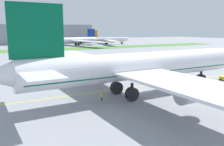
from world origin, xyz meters
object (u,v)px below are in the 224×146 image
(service_truck_baggage_loader, at_px, (96,63))
(parked_airliner_far_centre, at_px, (108,40))
(airliner_foreground, at_px, (136,67))
(parked_airliner_far_left, at_px, (75,40))
(ground_crew_wingwalker_port, at_px, (102,96))

(service_truck_baggage_loader, height_order, parked_airliner_far_centre, parked_airliner_far_centre)
(service_truck_baggage_loader, relative_size, parked_airliner_far_centre, 0.10)
(airliner_foreground, distance_m, parked_airliner_far_left, 160.77)
(airliner_foreground, xyz_separation_m, parked_airliner_far_centre, (77.40, 159.67, -1.79))
(ground_crew_wingwalker_port, relative_size, service_truck_baggage_loader, 0.27)
(airliner_foreground, bearing_deg, service_truck_baggage_loader, 77.38)
(ground_crew_wingwalker_port, bearing_deg, parked_airliner_far_centre, 61.84)
(service_truck_baggage_loader, distance_m, parked_airliner_far_centre, 139.00)
(parked_airliner_far_left, bearing_deg, parked_airliner_far_centre, 7.75)
(ground_crew_wingwalker_port, distance_m, parked_airliner_far_left, 163.56)
(ground_crew_wingwalker_port, relative_size, parked_airliner_far_left, 0.02)
(airliner_foreground, distance_m, parked_airliner_far_centre, 177.45)
(service_truck_baggage_loader, bearing_deg, ground_crew_wingwalker_port, -113.39)
(service_truck_baggage_loader, relative_size, parked_airliner_far_left, 0.07)
(ground_crew_wingwalker_port, bearing_deg, service_truck_baggage_loader, 66.61)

